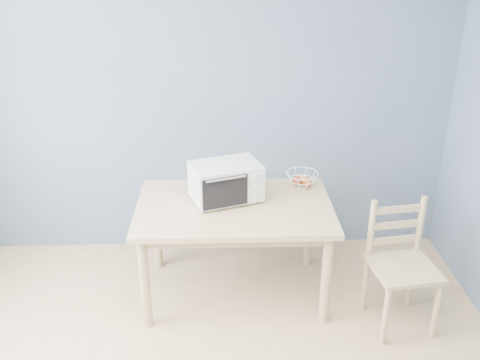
{
  "coord_description": "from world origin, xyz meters",
  "views": [
    {
      "loc": [
        0.15,
        -1.88,
        2.51
      ],
      "look_at": [
        0.26,
        1.56,
        0.93
      ],
      "focal_mm": 40.0,
      "sensor_mm": 36.0,
      "label": 1
    }
  ],
  "objects_px": {
    "dining_table": "(234,218)",
    "dining_chair": "(400,267)",
    "toaster_oven": "(224,182)",
    "fruit_basket": "(302,179)"
  },
  "relations": [
    {
      "from": "dining_table",
      "to": "dining_chair",
      "type": "xyz_separation_m",
      "value": [
        1.13,
        -0.37,
        -0.21
      ]
    },
    {
      "from": "dining_table",
      "to": "dining_chair",
      "type": "relative_size",
      "value": 1.56
    },
    {
      "from": "toaster_oven",
      "to": "dining_chair",
      "type": "distance_m",
      "value": 1.36
    },
    {
      "from": "dining_table",
      "to": "toaster_oven",
      "type": "height_order",
      "value": "toaster_oven"
    },
    {
      "from": "toaster_oven",
      "to": "fruit_basket",
      "type": "distance_m",
      "value": 0.64
    },
    {
      "from": "dining_table",
      "to": "fruit_basket",
      "type": "height_order",
      "value": "fruit_basket"
    },
    {
      "from": "fruit_basket",
      "to": "dining_chair",
      "type": "height_order",
      "value": "dining_chair"
    },
    {
      "from": "dining_table",
      "to": "fruit_basket",
      "type": "bearing_deg",
      "value": 29.66
    },
    {
      "from": "fruit_basket",
      "to": "dining_chair",
      "type": "distance_m",
      "value": 0.97
    },
    {
      "from": "toaster_oven",
      "to": "fruit_basket",
      "type": "bearing_deg",
      "value": 1.04
    }
  ]
}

